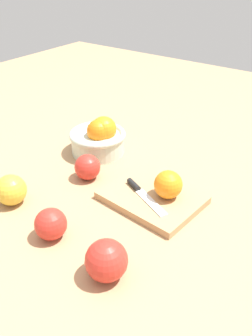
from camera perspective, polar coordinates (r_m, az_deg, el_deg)
ground_plane at (r=0.91m, az=-2.41°, el=-3.80°), size 2.40×2.40×0.00m
bowl at (r=1.06m, az=-4.32°, el=4.73°), size 0.17×0.17×0.11m
cutting_board at (r=0.88m, az=4.13°, el=-4.67°), size 0.24×0.19×0.02m
orange_on_board at (r=0.85m, az=6.66°, el=-2.61°), size 0.07×0.07×0.07m
knife at (r=0.87m, az=2.31°, el=-3.84°), size 0.15×0.08×0.01m
apple_front_left at (r=0.89m, az=-17.69°, el=-3.32°), size 0.07×0.07×0.07m
apple_mid_left at (r=0.95m, az=-6.09°, el=0.15°), size 0.07×0.07×0.07m
apple_front_right at (r=0.68m, az=-3.11°, el=-14.34°), size 0.08×0.08×0.08m
apple_front_center at (r=0.78m, az=-11.94°, el=-8.54°), size 0.07×0.07×0.07m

